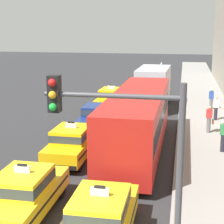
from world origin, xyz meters
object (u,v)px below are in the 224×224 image
taxi_left_fourth (112,98)px  pedestrian_far_corner (216,108)px  taxi_right_nearest (101,218)px  sedan_left_third (97,116)px  pedestrian_trailing (223,136)px  box_truck_right_third (154,85)px  taxi_left_second (72,142)px  pedestrian_mid_block (211,99)px  bus_right_second (138,119)px  pedestrian_near_crosswalk (209,119)px  taxi_left_nearest (25,192)px  traffic_light_pole (133,162)px

taxi_left_fourth → pedestrian_far_corner: (7.84, -2.69, 0.12)m
taxi_right_nearest → pedestrian_far_corner: size_ratio=2.72×
sedan_left_third → pedestrian_trailing: bearing=-25.0°
box_truck_right_third → taxi_left_second: bearing=-102.8°
taxi_right_nearest → pedestrian_mid_block: 20.05m
box_truck_right_third → pedestrian_trailing: (4.43, -11.04, -0.78)m
taxi_left_second → taxi_right_nearest: 7.66m
bus_right_second → pedestrian_far_corner: 8.67m
taxi_right_nearest → pedestrian_near_crosswalk: 13.32m
taxi_left_nearest → traffic_light_pole: (4.31, -4.12, 2.94)m
taxi_left_fourth → bus_right_second: 10.63m
taxi_left_nearest → pedestrian_near_crosswalk: (6.92, 11.49, 0.10)m
bus_right_second → pedestrian_mid_block: (4.42, 10.87, -0.87)m
taxi_left_nearest → sedan_left_third: taxi_left_nearest is taller
taxi_right_nearest → bus_right_second: 8.72m
sedan_left_third → pedestrian_far_corner: pedestrian_far_corner is taller
box_truck_right_third → bus_right_second: bearing=-89.6°
traffic_light_pole → pedestrian_trailing: bearing=75.6°
sedan_left_third → pedestrian_far_corner: (7.63, 3.33, 0.15)m
sedan_left_third → pedestrian_near_crosswalk: size_ratio=2.61×
taxi_left_second → pedestrian_mid_block: 14.57m
taxi_left_fourth → taxi_right_nearest: (3.25, -18.72, 0.00)m
traffic_light_pole → taxi_left_nearest: bearing=136.3°
pedestrian_near_crosswalk → pedestrian_trailing: 3.55m
taxi_right_nearest → pedestrian_mid_block: (4.50, 19.54, 0.07)m
taxi_left_second → pedestrian_trailing: size_ratio=2.73×
pedestrian_far_corner → taxi_right_nearest: bearing=-106.0°
sedan_left_third → box_truck_right_third: (3.04, 7.54, 0.93)m
sedan_left_third → taxi_right_nearest: taxi_right_nearest is taller
bus_right_second → pedestrian_far_corner: (4.50, 7.37, -0.82)m
taxi_left_fourth → taxi_left_nearest: bearing=-89.1°
taxi_right_nearest → traffic_light_pole: bearing=-65.2°
traffic_light_pole → pedestrian_mid_block: bearing=81.9°
sedan_left_third → box_truck_right_third: bearing=68.0°
bus_right_second → traffic_light_pole: traffic_light_pole is taller
pedestrian_near_crosswalk → taxi_right_nearest: bearing=-107.2°
taxi_left_nearest → pedestrian_far_corner: taxi_left_nearest is taller
pedestrian_near_crosswalk → pedestrian_far_corner: (0.65, 3.31, 0.02)m
taxi_left_second → pedestrian_far_corner: (7.59, 8.99, 0.12)m
box_truck_right_third → pedestrian_mid_block: (4.50, -0.71, -0.83)m
bus_right_second → pedestrian_near_crosswalk: 5.66m
taxi_right_nearest → pedestrian_far_corner: (4.59, 16.04, 0.12)m
taxi_left_fourth → pedestrian_mid_block: 7.80m
taxi_left_nearest → box_truck_right_third: (2.98, 19.01, 0.90)m
pedestrian_trailing → traffic_light_pole: traffic_light_pole is taller
taxi_left_second → pedestrian_trailing: taxi_left_second is taller
taxi_left_second → traffic_light_pole: traffic_light_pole is taller
box_truck_right_third → pedestrian_trailing: bearing=-68.1°
box_truck_right_third → traffic_light_pole: bearing=-86.7°
traffic_light_pole → pedestrian_near_crosswalk: bearing=80.5°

